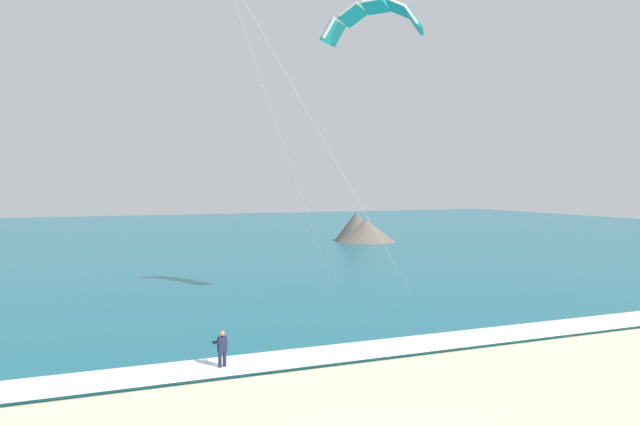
{
  "coord_description": "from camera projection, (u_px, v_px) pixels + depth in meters",
  "views": [
    {
      "loc": [
        -7.2,
        -12.11,
        7.51
      ],
      "look_at": [
        3.8,
        14.64,
        6.09
      ],
      "focal_mm": 34.48,
      "sensor_mm": 36.0,
      "label": 1
    }
  ],
  "objects": [
    {
      "name": "kite_primary",
      "position": [
        373.0,
        18.0,
        34.74
      ],
      "size": [
        12.67,
        10.06,
        16.68
      ],
      "color": "teal"
    },
    {
      "name": "headland_right",
      "position": [
        361.0,
        230.0,
        76.91
      ],
      "size": [
        7.74,
        8.25,
        3.87
      ],
      "color": "#56514C",
      "rests_on": "ground"
    },
    {
      "name": "surf_foam",
      "position": [
        262.0,
        362.0,
        25.03
      ],
      "size": [
        200.0,
        2.52,
        0.04
      ],
      "primitive_type": "cube",
      "color": "white",
      "rests_on": "sea"
    },
    {
      "name": "surfboard",
      "position": [
        222.0,
        372.0,
        24.27
      ],
      "size": [
        0.7,
        1.46,
        0.09
      ],
      "color": "#E04C38",
      "rests_on": "ground"
    },
    {
      "name": "kitesurfer",
      "position": [
        222.0,
        349.0,
        24.24
      ],
      "size": [
        0.59,
        0.58,
        1.69
      ],
      "color": "#191E38",
      "rests_on": "ground"
    },
    {
      "name": "sea",
      "position": [
        129.0,
        240.0,
        79.53
      ],
      "size": [
        200.0,
        120.0,
        0.2
      ],
      "primitive_type": "cube",
      "color": "#146075",
      "rests_on": "ground"
    }
  ]
}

